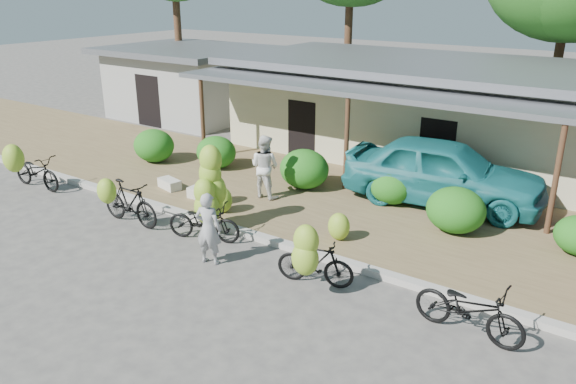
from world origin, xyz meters
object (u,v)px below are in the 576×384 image
object	(u,v)px
bike_center	(207,204)
bike_right	(312,259)
bike_far_right	(469,309)
bystander	(265,166)
sack_far	(170,184)
vendor	(208,229)
bike_left	(127,202)
sack_near	(203,194)
bike_far_left	(33,169)
teal_van	(444,172)

from	to	relation	value
bike_center	bike_right	distance (m)	3.53
bike_far_right	bystander	distance (m)	7.57
sack_far	vendor	size ratio (longest dim) A/B	0.46
vendor	bystander	bearing A→B (deg)	-85.85
bike_left	sack_near	xyz separation A→B (m)	(0.50, 2.21, -0.36)
bike_far_right	sack_near	distance (m)	8.44
bike_far_left	sack_far	xyz separation A→B (m)	(3.53, 2.11, -0.37)
bike_left	bike_right	xyz separation A→B (m)	(5.58, -0.07, 0.03)
vendor	bystander	distance (m)	3.96
bike_center	vendor	xyz separation A→B (m)	(0.99, -1.05, -0.02)
sack_far	bike_far_left	bearing A→B (deg)	-149.09
bike_left	vendor	xyz separation A→B (m)	(3.12, -0.40, 0.19)
sack_far	bystander	bearing A→B (deg)	21.15
bike_right	teal_van	xyz separation A→B (m)	(0.54, 5.77, 0.37)
sack_far	bystander	xyz separation A→B (m)	(2.74, 1.06, 0.76)
bike_center	sack_near	world-z (taller)	bike_center
teal_van	bike_center	bearing A→B (deg)	135.06
bike_left	bike_right	distance (m)	5.58
sack_near	vendor	xyz separation A→B (m)	(2.62, -2.61, 0.55)
bike_far_right	bike_right	bearing A→B (deg)	97.79
bystander	teal_van	xyz separation A→B (m)	(4.29, 2.36, 0.01)
bike_far_left	sack_near	bearing A→B (deg)	-69.67
bike_right	bystander	xyz separation A→B (m)	(-3.74, 3.42, 0.36)
bike_left	bike_far_right	size ratio (longest dim) A/B	0.95
bike_center	bike_right	xyz separation A→B (m)	(3.45, -0.72, -0.18)
bike_right	sack_far	distance (m)	6.91
sack_far	teal_van	distance (m)	7.85
bystander	teal_van	distance (m)	4.89
sack_near	bystander	world-z (taller)	bystander
sack_near	bike_left	bearing A→B (deg)	-102.67
bystander	sack_far	bearing A→B (deg)	20.28
bike_right	teal_van	bearing A→B (deg)	-19.74
sack_near	vendor	size ratio (longest dim) A/B	0.52
teal_van	sack_far	bearing A→B (deg)	109.29
vendor	teal_van	size ratio (longest dim) A/B	0.31
bike_center	teal_van	distance (m)	6.44
bike_right	teal_van	size ratio (longest dim) A/B	0.32
sack_near	teal_van	world-z (taller)	teal_van
bike_center	teal_van	world-z (taller)	bike_center
sack_near	bystander	size ratio (longest dim) A/B	0.47
bike_far_right	bike_far_left	bearing A→B (deg)	93.89
bike_center	sack_far	xyz separation A→B (m)	(-3.03, 1.64, -0.58)
teal_van	vendor	bearing A→B (deg)	147.15
sack_far	teal_van	size ratio (longest dim) A/B	0.14
bike_far_right	sack_far	world-z (taller)	bike_far_right
bike_center	sack_near	bearing A→B (deg)	28.19
sack_far	bike_far_right	bearing A→B (deg)	-12.69
bystander	vendor	bearing A→B (deg)	108.03
vendor	teal_van	xyz separation A→B (m)	(3.01, 6.10, 0.21)
bike_left	bike_right	size ratio (longest dim) A/B	1.14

